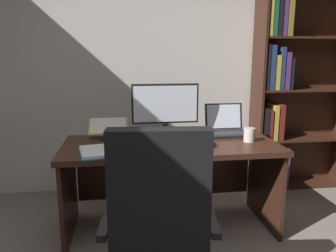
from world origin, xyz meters
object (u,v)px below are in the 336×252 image
laptop (227,128)px  reading_stand_with_book (108,128)px  open_binder (112,150)px  computer_mouse (211,143)px  notepad (136,143)px  coffee_mug (249,135)px  bookshelf (289,94)px  keyboard (172,146)px  office_chair (159,239)px  pen (139,142)px  desk (169,164)px  monitor (165,109)px

laptop → reading_stand_with_book: laptop is taller
reading_stand_with_book → open_binder: bearing=-85.1°
computer_mouse → open_binder: computer_mouse is taller
notepad → coffee_mug: 0.88m
bookshelf → open_binder: size_ratio=4.22×
bookshelf → laptop: bookshelf is taller
keyboard → bookshelf: bearing=32.7°
office_chair → notepad: office_chair is taller
laptop → computer_mouse: 0.43m
reading_stand_with_book → computer_mouse: bearing=-28.2°
open_binder → pen: open_binder is taller
desk → monitor: 0.45m
desk → office_chair: size_ratio=1.56×
bookshelf → open_binder: bearing=-152.8°
desk → monitor: (-0.01, 0.16, 0.42)m
monitor → open_binder: bearing=-136.6°
reading_stand_with_book → monitor: bearing=-6.9°
keyboard → coffee_mug: 0.63m
monitor → keyboard: (0.00, -0.36, -0.21)m
open_binder → coffee_mug: bearing=-3.6°
coffee_mug → reading_stand_with_book: bearing=163.5°
keyboard → reading_stand_with_book: (-0.47, 0.41, 0.06)m
desk → computer_mouse: bearing=-35.0°
desk → pen: (-0.25, -0.06, 0.21)m
pen → notepad: bearing=180.0°
open_binder → coffee_mug: 1.07m
bookshelf → open_binder: (-1.77, -0.91, -0.27)m
monitor → computer_mouse: monitor is taller
office_chair → keyboard: size_ratio=2.50×
laptop → notepad: laptop is taller
desk → computer_mouse: size_ratio=15.76×
monitor → coffee_mug: size_ratio=5.11×
desk → keyboard: (-0.01, -0.20, 0.20)m
monitor → reading_stand_with_book: monitor is taller
reading_stand_with_book → open_binder: size_ratio=0.65×
computer_mouse → notepad: (-0.55, 0.14, -0.02)m
bookshelf → open_binder: bookshelf is taller
bookshelf → reading_stand_with_book: (-1.81, -0.45, -0.21)m
bookshelf → keyboard: size_ratio=4.89×
monitor → open_binder: size_ratio=1.13×
monitor → computer_mouse: (0.30, -0.36, -0.21)m
desk → coffee_mug: bearing=-10.4°
computer_mouse → open_binder: 0.73m
office_chair → coffee_mug: bearing=52.4°
desk → reading_stand_with_book: 0.59m
office_chair → monitor: monitor is taller
bookshelf → pen: bearing=-155.4°
notepad → pen: size_ratio=1.50×
reading_stand_with_book → notepad: bearing=-51.7°
desk → notepad: bearing=-167.1°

